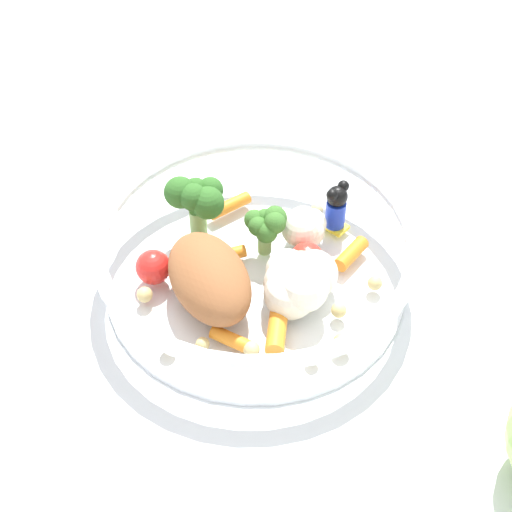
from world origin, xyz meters
The scene contains 2 objects.
ground_plane centered at (0.00, 0.00, 0.00)m, with size 2.40×2.40×0.00m, color white.
food_container centered at (0.01, 0.00, 0.03)m, with size 0.22×0.22×0.06m.
Camera 1 is at (-0.18, -0.32, 0.39)m, focal length 52.70 mm.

